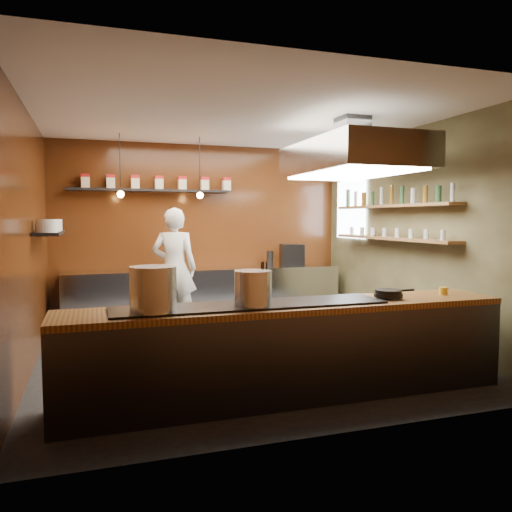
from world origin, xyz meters
name	(u,v)px	position (x,y,z in m)	size (l,w,h in m)	color
floor	(244,354)	(0.00, 0.00, 0.00)	(5.00, 5.00, 0.00)	black
back_wall	(202,232)	(0.00, 2.50, 1.50)	(5.00, 5.00, 0.00)	#3D1B0B
left_wall	(27,240)	(-2.50, 0.00, 1.50)	(5.00, 5.00, 0.00)	#3D1B0B
right_wall	(412,235)	(2.50, 0.00, 1.50)	(5.00, 5.00, 0.00)	#413C25
ceiling	(243,117)	(0.00, 0.00, 3.00)	(5.00, 5.00, 0.00)	silver
window_pane	(351,209)	(2.45, 1.70, 1.90)	(1.00, 1.00, 0.00)	white
prep_counter	(207,295)	(0.00, 2.17, 0.45)	(4.60, 0.65, 0.90)	silver
pass_counter	(290,350)	(0.00, -1.60, 0.47)	(4.40, 0.72, 0.94)	#38383D
tin_shelf	(150,190)	(-0.90, 2.36, 2.20)	(2.60, 0.26, 0.04)	black
plate_shelf	(50,233)	(-2.34, 1.00, 1.55)	(0.30, 1.40, 0.04)	black
bottle_shelf_upper	(391,206)	(2.34, 0.30, 1.92)	(0.26, 2.80, 0.04)	brown
bottle_shelf_lower	(391,238)	(2.34, 0.30, 1.45)	(0.26, 2.80, 0.04)	brown
extractor_hood	(352,157)	(1.30, -0.40, 2.51)	(1.20, 2.00, 0.72)	#38383D
pendant_left	(121,191)	(-1.40, 1.70, 2.15)	(0.10, 0.10, 0.95)	black
pendant_right	(200,192)	(-0.20, 1.70, 2.15)	(0.10, 0.10, 0.95)	black
storage_tins	(159,183)	(-0.75, 2.36, 2.33)	(2.43, 0.13, 0.22)	beige
plate_stacks	(50,225)	(-2.34, 1.00, 1.65)	(0.26, 1.16, 0.16)	silver
bottles	(391,196)	(2.34, 0.30, 2.06)	(0.06, 2.66, 0.24)	silver
wine_glasses	(391,233)	(2.34, 0.30, 1.53)	(0.07, 2.37, 0.13)	silver
stockpot_large	(153,289)	(-1.32, -1.69, 1.14)	(0.40, 0.40, 0.39)	#B5B7BC
stockpot_small	(253,288)	(-0.41, -1.69, 1.10)	(0.35, 0.35, 0.33)	silver
utensil_crock	(264,294)	(-0.26, -1.55, 1.02)	(0.13, 0.13, 0.17)	silver
frying_pan	(389,293)	(1.07, -1.63, 0.98)	(0.46, 0.29, 0.07)	black
butter_jar	(443,291)	(1.77, -1.59, 0.96)	(0.09, 0.09, 0.08)	yellow
espresso_machine	(292,255)	(1.52, 2.09, 1.09)	(0.39, 0.37, 0.39)	black
chef	(174,268)	(-0.60, 1.82, 0.95)	(0.70, 0.46, 1.91)	white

